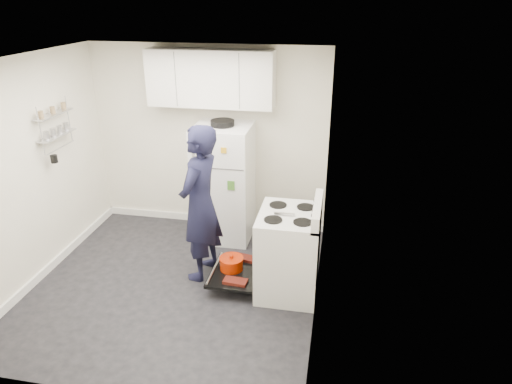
% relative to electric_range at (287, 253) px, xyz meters
% --- Properties ---
extents(room, '(3.21, 3.21, 2.51)m').
position_rel_electric_range_xyz_m(room, '(-1.29, -0.12, 0.74)').
color(room, black).
rests_on(room, ground).
extents(electric_range, '(0.66, 0.76, 1.10)m').
position_rel_electric_range_xyz_m(electric_range, '(0.00, 0.00, 0.00)').
color(electric_range, silver).
rests_on(electric_range, ground).
extents(open_oven_door, '(0.55, 0.71, 0.22)m').
position_rel_electric_range_xyz_m(open_oven_door, '(-0.61, 0.02, -0.28)').
color(open_oven_door, black).
rests_on(open_oven_door, ground).
extents(refrigerator, '(0.72, 0.74, 1.62)m').
position_rel_electric_range_xyz_m(refrigerator, '(-0.98, 1.10, 0.31)').
color(refrigerator, white).
rests_on(refrigerator, ground).
extents(upper_cabinets, '(1.60, 0.33, 0.70)m').
position_rel_electric_range_xyz_m(upper_cabinets, '(-1.16, 1.28, 1.63)').
color(upper_cabinets, silver).
rests_on(upper_cabinets, room).
extents(wall_shelf_rack, '(0.14, 0.60, 0.61)m').
position_rel_electric_range_xyz_m(wall_shelf_rack, '(-2.78, 0.34, 1.21)').
color(wall_shelf_rack, '#B2B2B7').
rests_on(wall_shelf_rack, room).
extents(person, '(0.55, 0.73, 1.82)m').
position_rel_electric_range_xyz_m(person, '(-1.01, 0.14, 0.44)').
color(person, black).
rests_on(person, ground).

